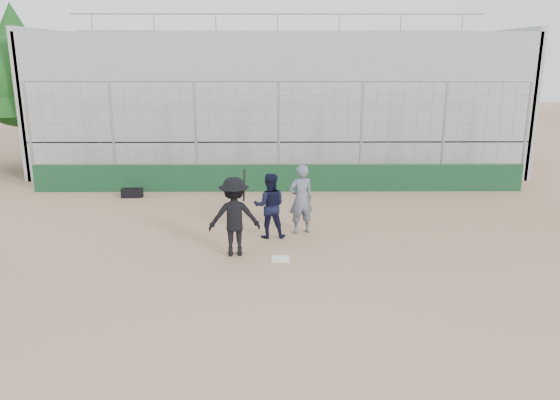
{
  "coord_description": "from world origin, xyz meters",
  "views": [
    {
      "loc": [
        -0.12,
        -12.69,
        4.93
      ],
      "look_at": [
        0.0,
        1.4,
        1.15
      ],
      "focal_mm": 35.0,
      "sensor_mm": 36.0,
      "label": 1
    }
  ],
  "objects_px": {
    "umpire": "(301,203)",
    "batter_at_plate": "(234,216)",
    "equipment_bag": "(132,193)",
    "catcher_crouched": "(270,216)"
  },
  "relations": [
    {
      "from": "umpire",
      "to": "equipment_bag",
      "type": "height_order",
      "value": "umpire"
    },
    {
      "from": "umpire",
      "to": "equipment_bag",
      "type": "distance_m",
      "value": 7.12
    },
    {
      "from": "batter_at_plate",
      "to": "equipment_bag",
      "type": "height_order",
      "value": "batter_at_plate"
    },
    {
      "from": "umpire",
      "to": "batter_at_plate",
      "type": "bearing_deg",
      "value": 25.42
    },
    {
      "from": "umpire",
      "to": "equipment_bag",
      "type": "xyz_separation_m",
      "value": [
        -5.81,
        4.04,
        -0.73
      ]
    },
    {
      "from": "equipment_bag",
      "to": "umpire",
      "type": "bearing_deg",
      "value": -34.8
    },
    {
      "from": "batter_at_plate",
      "to": "catcher_crouched",
      "type": "bearing_deg",
      "value": 56.32
    },
    {
      "from": "batter_at_plate",
      "to": "umpire",
      "type": "height_order",
      "value": "batter_at_plate"
    },
    {
      "from": "batter_at_plate",
      "to": "umpire",
      "type": "relative_size",
      "value": 1.2
    },
    {
      "from": "batter_at_plate",
      "to": "catcher_crouched",
      "type": "xyz_separation_m",
      "value": [
        0.87,
        1.31,
        -0.4
      ]
    }
  ]
}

